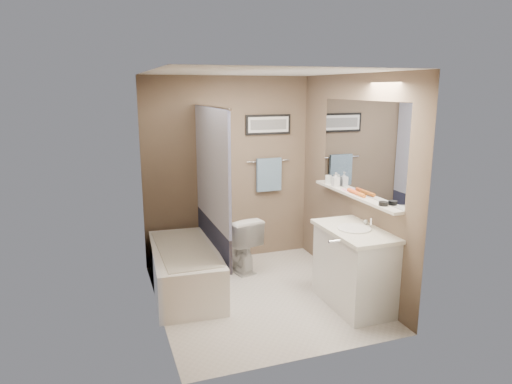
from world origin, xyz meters
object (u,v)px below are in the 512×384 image
object	(u,v)px
bathtub	(185,270)
soap_bottle	(336,179)
toilet	(237,242)
candle_bowl_near	(383,204)
hair_brush_front	(359,194)
glass_jar	(328,179)
hair_brush_back	(354,192)
vanity	(354,269)

from	to	relation	value
bathtub	soap_bottle	bearing A→B (deg)	-1.64
toilet	candle_bowl_near	bearing A→B (deg)	111.77
bathtub	hair_brush_front	world-z (taller)	hair_brush_front
glass_jar	candle_bowl_near	bearing A→B (deg)	-90.00
hair_brush_front	hair_brush_back	distance (m)	0.11
toilet	soap_bottle	distance (m)	1.46
bathtub	soap_bottle	world-z (taller)	soap_bottle
candle_bowl_near	soap_bottle	distance (m)	0.96
vanity	hair_brush_back	size ratio (longest dim) A/B	4.09
candle_bowl_near	glass_jar	size ratio (longest dim) A/B	0.90
vanity	hair_brush_front	distance (m)	0.80
candle_bowl_near	hair_brush_front	xyz separation A→B (m)	(0.00, 0.44, 0.00)
candle_bowl_near	bathtub	bearing A→B (deg)	147.98
soap_bottle	toilet	bearing A→B (deg)	151.52
hair_brush_front	hair_brush_back	size ratio (longest dim) A/B	1.00
candle_bowl_near	soap_bottle	bearing A→B (deg)	90.00
hair_brush_back	glass_jar	xyz separation A→B (m)	(0.00, 0.58, 0.03)
vanity	toilet	bearing A→B (deg)	122.61
toilet	vanity	distance (m)	1.60
glass_jar	soap_bottle	bearing A→B (deg)	-90.00
vanity	hair_brush_front	xyz separation A→B (m)	(0.19, 0.26, 0.74)
vanity	hair_brush_back	bearing A→B (deg)	63.81
toilet	hair_brush_back	distance (m)	1.63
toilet	glass_jar	bearing A→B (deg)	146.85
soap_bottle	hair_brush_front	bearing A→B (deg)	-90.00
vanity	candle_bowl_near	xyz separation A→B (m)	(0.19, -0.18, 0.73)
glass_jar	toilet	bearing A→B (deg)	159.57
glass_jar	bathtub	bearing A→B (deg)	-179.43
hair_brush_front	hair_brush_back	xyz separation A→B (m)	(0.00, 0.11, 0.00)
vanity	candle_bowl_near	world-z (taller)	candle_bowl_near
toilet	hair_brush_front	distance (m)	1.70
candle_bowl_near	glass_jar	world-z (taller)	glass_jar
soap_bottle	candle_bowl_near	bearing A→B (deg)	-90.00
toilet	soap_bottle	xyz separation A→B (m)	(1.05, -0.57, 0.85)
bathtub	toilet	bearing A→B (deg)	32.41
hair_brush_back	glass_jar	world-z (taller)	glass_jar
bathtub	toilet	world-z (taller)	toilet
toilet	vanity	world-z (taller)	vanity
toilet	hair_brush_front	world-z (taller)	hair_brush_front
toilet	hair_brush_back	xyz separation A→B (m)	(1.05, -0.97, 0.78)
bathtub	hair_brush_front	xyz separation A→B (m)	(1.79, -0.68, 0.89)
bathtub	toilet	size ratio (longest dim) A/B	2.13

